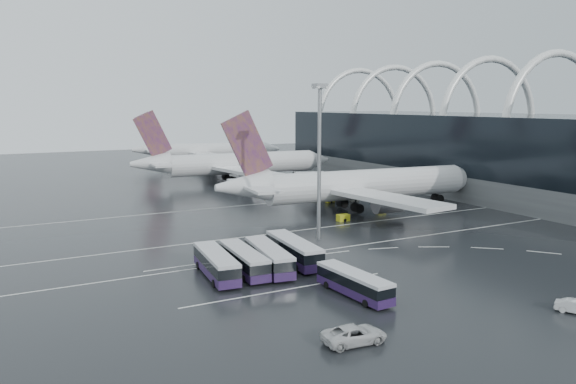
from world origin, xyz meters
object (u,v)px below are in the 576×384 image
gse_cart_belly_b (354,199)px  airliner_main (355,186)px  gse_cart_belly_d (384,199)px  gse_cart_belly_c (343,218)px  airliner_gate_b (233,164)px  bus_row_near_c (269,257)px  airliner_gate_c (206,151)px  bus_row_near_d (294,250)px  gse_cart_belly_a (381,208)px  bus_row_near_a (216,263)px  bus_row_far_c (354,283)px  van_curve_a (354,334)px  bus_row_near_b (244,260)px  floodlight_mast (319,143)px  gse_cart_belly_e (330,200)px

gse_cart_belly_b → airliner_main: bearing=-124.9°
gse_cart_belly_b → gse_cart_belly_d: bearing=-37.8°
airliner_main → gse_cart_belly_c: (-8.16, -7.93, -4.77)m
airliner_gate_b → gse_cart_belly_d: size_ratio=25.58×
bus_row_near_c → gse_cart_belly_d: size_ratio=5.81×
airliner_gate_c → bus_row_near_c: 138.82m
gse_cart_belly_b → bus_row_near_c: bearing=-136.5°
bus_row_near_d → gse_cart_belly_a: bearing=-49.1°
gse_cart_belly_a → gse_cart_belly_d: size_ratio=0.83×
bus_row_near_a → bus_row_far_c: 19.10m
gse_cart_belly_c → van_curve_a: bearing=-122.6°
airliner_gate_c → bus_row_near_b: (-42.58, -132.69, -3.24)m
airliner_main → gse_cart_belly_b: bearing=60.5°
bus_row_near_a → gse_cart_belly_c: (34.97, 22.03, -1.16)m
gse_cart_belly_a → bus_row_near_c: bearing=-145.6°
bus_row_near_a → floodlight_mast: bearing=-57.2°
gse_cart_belly_a → bus_row_near_d: bearing=-143.7°
bus_row_near_a → gse_cart_belly_e: bearing=-41.1°
gse_cart_belly_a → gse_cart_belly_b: 12.44m
airliner_gate_c → gse_cart_belly_e: airliner_gate_c is taller
bus_row_near_c → gse_cart_belly_d: 59.90m
van_curve_a → airliner_gate_c: bearing=-9.5°
bus_row_near_a → bus_row_near_c: bus_row_near_c is taller
airliner_gate_c → gse_cart_belly_a: airliner_gate_c is taller
bus_row_near_b → bus_row_far_c: size_ratio=1.09×
van_curve_a → gse_cart_belly_a: bearing=-34.1°
gse_cart_belly_d → bus_row_near_d: bearing=-141.4°
floodlight_mast → gse_cart_belly_b: size_ratio=13.32×
bus_row_near_c → gse_cart_belly_c: bus_row_near_c is taller
bus_row_near_b → gse_cart_belly_c: size_ratio=5.47×
bus_row_near_b → bus_row_near_a: bearing=93.6°
bus_row_far_c → gse_cart_belly_e: 64.68m
bus_row_near_c → bus_row_near_a: bearing=93.9°
gse_cart_belly_e → airliner_main: bearing=-94.9°
bus_row_near_a → bus_row_near_c: bearing=-88.0°
bus_row_near_b → gse_cart_belly_b: bearing=-45.2°
bus_row_near_b → bus_row_near_d: 8.38m
bus_row_near_c → gse_cart_belly_b: 58.43m
gse_cart_belly_e → bus_row_near_b: bearing=-134.2°
airliner_gate_c → gse_cart_belly_b: (3.34, -92.95, -4.47)m
bus_row_far_c → gse_cart_belly_a: bus_row_far_c is taller
bus_row_near_a → bus_row_near_b: size_ratio=1.03×
airliner_gate_b → floodlight_mast: size_ratio=2.33×
airliner_main → bus_row_near_b: size_ratio=4.83×
gse_cart_belly_a → gse_cart_belly_c: gse_cart_belly_c is taller
bus_row_near_c → gse_cart_belly_e: (36.51, 41.71, -1.29)m
bus_row_near_b → gse_cart_belly_b: bus_row_near_b is taller
gse_cart_belly_c → airliner_main: bearing=44.2°
floodlight_mast → airliner_gate_c: bearing=79.0°
gse_cart_belly_a → van_curve_a: bearing=-129.5°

